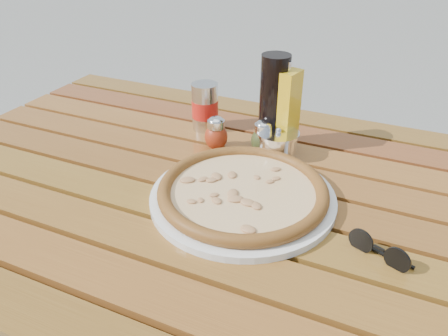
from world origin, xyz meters
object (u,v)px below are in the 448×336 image
at_px(pizza, 243,190).
at_px(oregano_shaker, 263,138).
at_px(soda_can, 205,107).
at_px(dark_bottle, 274,102).
at_px(parmesan_tin, 278,143).
at_px(plate, 243,197).
at_px(olive_oil_cruet, 284,110).
at_px(table, 220,215).
at_px(pepper_shaker, 216,134).
at_px(sunglasses, 379,250).

relative_size(pizza, oregano_shaker, 5.33).
distance_m(oregano_shaker, soda_can, 0.19).
bearing_deg(oregano_shaker, dark_bottle, 79.99).
height_order(oregano_shaker, parmesan_tin, oregano_shaker).
distance_m(plate, oregano_shaker, 0.20).
bearing_deg(pizza, olive_oil_cruet, 89.48).
height_order(olive_oil_cruet, parmesan_tin, olive_oil_cruet).
distance_m(table, oregano_shaker, 0.21).
bearing_deg(pepper_shaker, olive_oil_cruet, 25.10).
bearing_deg(soda_can, sunglasses, -34.30).
height_order(table, oregano_shaker, oregano_shaker).
bearing_deg(plate, table, 153.76).
relative_size(dark_bottle, parmesan_tin, 1.73).
distance_m(pizza, olive_oil_cruet, 0.25).
xyz_separation_m(plate, soda_can, (-0.21, 0.26, 0.05)).
bearing_deg(parmesan_tin, soda_can, 163.90).
xyz_separation_m(plate, dark_bottle, (-0.02, 0.24, 0.10)).
relative_size(oregano_shaker, olive_oil_cruet, 0.39).
bearing_deg(dark_bottle, table, -100.49).
distance_m(dark_bottle, parmesan_tin, 0.09).
height_order(plate, pepper_shaker, pepper_shaker).
xyz_separation_m(pizza, pepper_shaker, (-0.14, 0.17, 0.02)).
xyz_separation_m(table, plate, (0.06, -0.03, 0.08)).
relative_size(pepper_shaker, olive_oil_cruet, 0.39).
height_order(table, parmesan_tin, parmesan_tin).
xyz_separation_m(soda_can, olive_oil_cruet, (0.21, -0.02, 0.04)).
relative_size(pizza, soda_can, 3.64).
height_order(parmesan_tin, sunglasses, parmesan_tin).
bearing_deg(oregano_shaker, sunglasses, -41.44).
bearing_deg(pizza, soda_can, 128.76).
height_order(pepper_shaker, olive_oil_cruet, olive_oil_cruet).
bearing_deg(table, olive_oil_cruet, 72.67).
bearing_deg(table, parmesan_tin, 68.33).
distance_m(table, dark_bottle, 0.28).
xyz_separation_m(dark_bottle, parmesan_tin, (0.03, -0.04, -0.08)).
relative_size(plate, soda_can, 3.00).
distance_m(olive_oil_cruet, parmesan_tin, 0.08).
bearing_deg(parmesan_tin, plate, -91.23).
relative_size(table, pepper_shaker, 17.07).
relative_size(olive_oil_cruet, sunglasses, 1.92).
distance_m(pizza, soda_can, 0.34).
height_order(plate, sunglasses, sunglasses).
xyz_separation_m(oregano_shaker, soda_can, (-0.18, 0.06, 0.02)).
height_order(table, pepper_shaker, pepper_shaker).
relative_size(pizza, sunglasses, 3.99).
height_order(pizza, oregano_shaker, oregano_shaker).
bearing_deg(pepper_shaker, sunglasses, -30.32).
xyz_separation_m(dark_bottle, soda_can, (-0.19, 0.02, -0.05)).
distance_m(pizza, oregano_shaker, 0.20).
xyz_separation_m(table, sunglasses, (0.33, -0.09, 0.09)).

